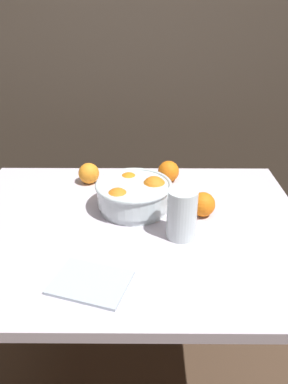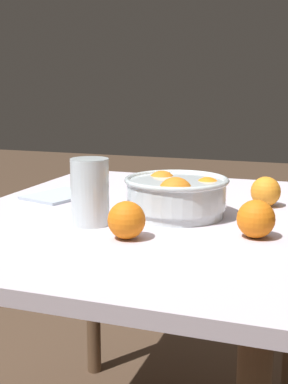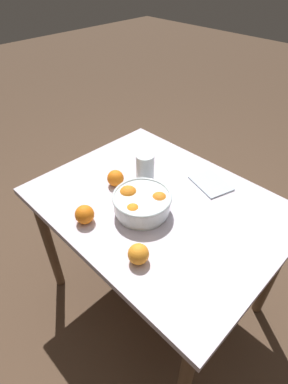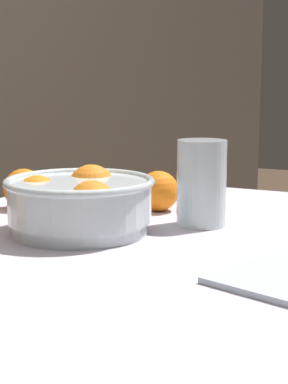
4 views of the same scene
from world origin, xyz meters
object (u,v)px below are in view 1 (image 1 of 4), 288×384
Objects in this scene: orange_loose_front at (203,204)px; orange_loose_near_bowl at (168,171)px; fruit_bowl at (134,194)px; juice_glass at (182,216)px; orange_loose_aside at (89,173)px.

orange_loose_near_bowl is at bearing 111.20° from orange_loose_front.
juice_glass is (0.14, -0.16, 0.01)m from fruit_bowl.
fruit_bowl is 0.21m from juice_glass.
orange_loose_near_bowl is at bearing 59.03° from fruit_bowl.
orange_loose_near_bowl reaches higher than orange_loose_aside.
orange_loose_aside is at bearing 132.08° from juice_glass.
juice_glass is at bearing -123.45° from orange_loose_front.
orange_loose_front is 1.02× the size of orange_loose_aside.
fruit_bowl is 0.25m from orange_loose_aside.
orange_loose_front is at bearing -30.43° from orange_loose_aside.
orange_loose_aside is (-0.29, -0.02, -0.00)m from orange_loose_near_bowl.
orange_loose_aside is (-0.31, 0.34, -0.03)m from juice_glass.
orange_loose_aside is at bearing 149.57° from orange_loose_front.
fruit_bowl is 0.22m from orange_loose_front.
orange_loose_near_bowl and orange_loose_front have the same top height.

